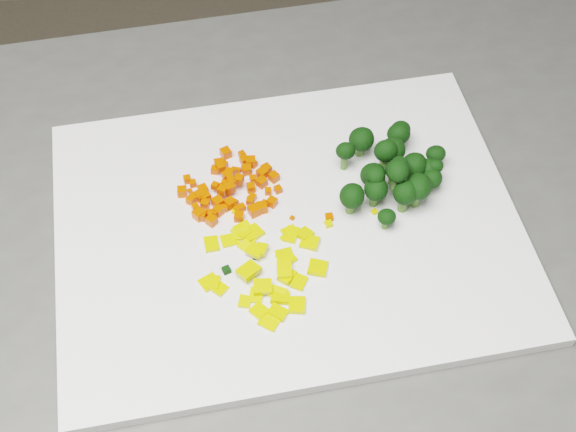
{
  "coord_description": "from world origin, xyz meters",
  "views": [
    {
      "loc": [
        -0.27,
        0.02,
        1.5
      ],
      "look_at": [
        -0.25,
        0.46,
        0.92
      ],
      "focal_mm": 50.0,
      "sensor_mm": 36.0,
      "label": 1
    }
  ],
  "objects_px": {
    "cutting_board": "(288,226)",
    "broccoli_pile": "(385,162)",
    "carrot_pile": "(228,179)",
    "pepper_pile": "(261,265)"
  },
  "relations": [
    {
      "from": "cutting_board",
      "to": "broccoli_pile",
      "type": "height_order",
      "value": "broccoli_pile"
    },
    {
      "from": "cutting_board",
      "to": "carrot_pile",
      "type": "distance_m",
      "value": 0.07
    },
    {
      "from": "cutting_board",
      "to": "broccoli_pile",
      "type": "xyz_separation_m",
      "value": [
        0.09,
        0.05,
        0.03
      ]
    },
    {
      "from": "broccoli_pile",
      "to": "pepper_pile",
      "type": "bearing_deg",
      "value": -139.99
    },
    {
      "from": "cutting_board",
      "to": "broccoli_pile",
      "type": "relative_size",
      "value": 3.75
    },
    {
      "from": "cutting_board",
      "to": "carrot_pile",
      "type": "xyz_separation_m",
      "value": [
        -0.05,
        0.04,
        0.02
      ]
    },
    {
      "from": "carrot_pile",
      "to": "broccoli_pile",
      "type": "relative_size",
      "value": 0.83
    },
    {
      "from": "broccoli_pile",
      "to": "carrot_pile",
      "type": "bearing_deg",
      "value": -178.6
    },
    {
      "from": "cutting_board",
      "to": "carrot_pile",
      "type": "height_order",
      "value": "carrot_pile"
    },
    {
      "from": "broccoli_pile",
      "to": "cutting_board",
      "type": "bearing_deg",
      "value": -152.82
    }
  ]
}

